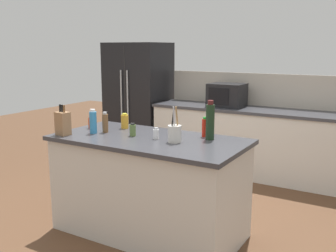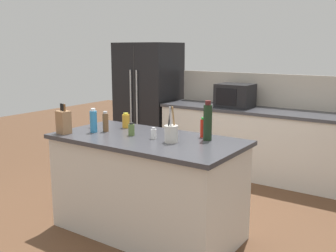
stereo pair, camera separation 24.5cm
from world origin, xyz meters
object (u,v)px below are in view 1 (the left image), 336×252
(dish_soap_bottle, at_px, (93,122))
(utensil_crock, at_px, (175,133))
(hot_sauce_bottle, at_px, (205,127))
(salt_shaker, at_px, (156,134))
(spice_jar_oregano, at_px, (133,130))
(refrigerator, at_px, (139,100))
(wine_bottle, at_px, (210,121))
(spice_jar_paprika, at_px, (91,123))
(pepper_grinder, at_px, (105,123))
(knife_block, at_px, (63,123))
(honey_jar, at_px, (125,121))
(microwave, at_px, (227,95))

(dish_soap_bottle, bearing_deg, utensil_crock, 5.56)
(utensil_crock, relative_size, hot_sauce_bottle, 1.72)
(utensil_crock, distance_m, salt_shaker, 0.21)
(spice_jar_oregano, xyz_separation_m, dish_soap_bottle, (-0.40, -0.10, 0.05))
(refrigerator, distance_m, salt_shaker, 2.87)
(utensil_crock, height_order, dish_soap_bottle, utensil_crock)
(salt_shaker, height_order, wine_bottle, wine_bottle)
(spice_jar_paprika, xyz_separation_m, pepper_grinder, (0.25, -0.07, 0.04))
(knife_block, xyz_separation_m, dish_soap_bottle, (0.20, 0.20, -0.00))
(spice_jar_paprika, bearing_deg, honey_jar, 31.58)
(hot_sauce_bottle, relative_size, wine_bottle, 0.52)
(honey_jar, relative_size, spice_jar_oregano, 1.26)
(spice_jar_paprika, xyz_separation_m, honey_jar, (0.30, 0.18, 0.02))
(pepper_grinder, bearing_deg, spice_jar_oregano, 0.76)
(utensil_crock, bearing_deg, hot_sauce_bottle, 68.33)
(salt_shaker, xyz_separation_m, pepper_grinder, (-0.59, -0.01, 0.05))
(spice_jar_oregano, height_order, dish_soap_bottle, dish_soap_bottle)
(microwave, xyz_separation_m, hot_sauce_bottle, (0.56, -1.89, -0.07))
(honey_jar, bearing_deg, pepper_grinder, -100.28)
(refrigerator, relative_size, pepper_grinder, 9.07)
(hot_sauce_bottle, bearing_deg, refrigerator, 137.28)
(knife_block, relative_size, spice_jar_oregano, 2.36)
(knife_block, relative_size, dish_soap_bottle, 1.22)
(microwave, distance_m, spice_jar_oregano, 2.22)
(knife_block, bearing_deg, microwave, 85.01)
(utensil_crock, height_order, hot_sauce_bottle, utensil_crock)
(wine_bottle, distance_m, pepper_grinder, 1.04)
(refrigerator, height_order, pepper_grinder, refrigerator)
(salt_shaker, distance_m, honey_jar, 0.59)
(microwave, relative_size, salt_shaker, 4.58)
(wine_bottle, bearing_deg, microwave, 108.19)
(utensil_crock, distance_m, hot_sauce_bottle, 0.36)
(wine_bottle, bearing_deg, pepper_grinder, -166.48)
(salt_shaker, height_order, honey_jar, honey_jar)
(spice_jar_paprika, relative_size, pepper_grinder, 0.61)
(microwave, bearing_deg, spice_jar_oregano, -90.96)
(utensil_crock, distance_m, spice_jar_paprika, 1.04)
(spice_jar_oregano, bearing_deg, pepper_grinder, -179.24)
(refrigerator, bearing_deg, dish_soap_bottle, -64.76)
(spice_jar_paprika, bearing_deg, dish_soap_bottle, -43.07)
(honey_jar, xyz_separation_m, pepper_grinder, (-0.05, -0.25, 0.02))
(knife_block, distance_m, dish_soap_bottle, 0.28)
(spice_jar_paprika, distance_m, hot_sauce_bottle, 1.20)
(utensil_crock, xyz_separation_m, wine_bottle, (0.22, 0.25, 0.09))
(salt_shaker, bearing_deg, dish_soap_bottle, -171.25)
(microwave, bearing_deg, salt_shaker, -84.28)
(wine_bottle, bearing_deg, utensil_crock, -131.47)
(spice_jar_paprika, xyz_separation_m, spice_jar_oregano, (0.58, -0.07, -0.00))
(utensil_crock, bearing_deg, microwave, 100.82)
(hot_sauce_bottle, distance_m, pepper_grinder, 0.98)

